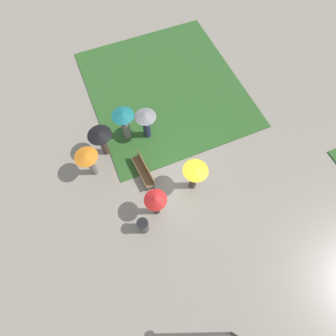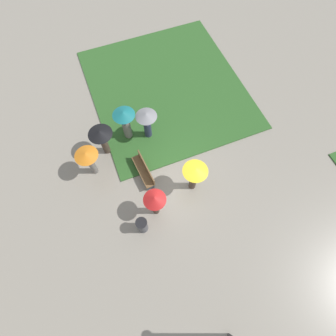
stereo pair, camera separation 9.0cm
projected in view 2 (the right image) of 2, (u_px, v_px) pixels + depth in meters
The scene contains 10 objects.
ground_plane at pixel (177, 182), 12.35m from camera, with size 90.00×90.00×0.00m, color gray.
lawn_patch_near at pixel (167, 88), 14.79m from camera, with size 9.10×8.21×0.06m.
park_bench at pixel (144, 170), 12.11m from camera, with size 1.78×0.57×0.90m.
trash_bin at pixel (142, 225), 10.99m from camera, with size 0.49×0.49×0.97m.
crowd_person_grey at pixel (147, 121), 12.36m from camera, with size 1.01×1.01×1.80m.
crowd_person_teal at pixel (125, 121), 12.29m from camera, with size 1.05×1.05×1.96m.
crowd_person_red at pixel (155, 201), 10.51m from camera, with size 0.93×0.93×1.85m.
crowd_person_yellow at pixel (195, 174), 11.00m from camera, with size 1.08×1.08×1.91m.
crowd_person_black at pixel (101, 137), 11.90m from camera, with size 1.11×1.11×1.77m.
crowd_person_orange at pixel (88, 158), 11.41m from camera, with size 1.03×1.03×1.77m.
Camera 2 is at (4.20, -2.09, 11.45)m, focal length 28.00 mm.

